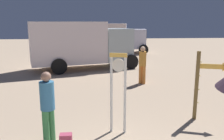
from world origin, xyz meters
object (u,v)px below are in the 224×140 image
(arrow_sign, at_px, (209,77))
(box_truck_far, at_px, (111,37))
(person_distant, at_px, (142,63))
(person_near_clock, at_px, (48,104))
(box_truck_near, at_px, (80,43))
(standing_clock, at_px, (118,86))

(arrow_sign, xyz_separation_m, box_truck_far, (-1.46, 16.54, 0.21))
(arrow_sign, relative_size, person_distant, 1.16)
(person_near_clock, height_order, box_truck_far, box_truck_far)
(person_distant, relative_size, box_truck_near, 0.26)
(person_near_clock, relative_size, box_truck_far, 0.26)
(box_truck_near, xyz_separation_m, box_truck_far, (2.64, 8.14, -0.08))
(person_distant, bearing_deg, box_truck_near, 127.78)
(box_truck_near, distance_m, box_truck_far, 8.56)
(arrow_sign, xyz_separation_m, person_distant, (-0.99, 4.39, -0.33))
(arrow_sign, xyz_separation_m, person_near_clock, (-4.49, -0.98, -0.34))
(standing_clock, distance_m, box_truck_near, 9.07)
(standing_clock, xyz_separation_m, arrow_sign, (2.74, 0.56, 0.05))
(standing_clock, bearing_deg, box_truck_near, 98.59)
(standing_clock, relative_size, box_truck_far, 0.31)
(person_distant, bearing_deg, arrow_sign, -77.28)
(arrow_sign, distance_m, box_truck_near, 9.35)
(person_near_clock, relative_size, box_truck_near, 0.26)
(box_truck_near, bearing_deg, arrow_sign, -63.99)
(standing_clock, xyz_separation_m, box_truck_near, (-1.35, 8.96, 0.33))
(person_near_clock, xyz_separation_m, box_truck_far, (3.03, 17.52, 0.54))
(box_truck_far, bearing_deg, person_distant, -87.80)
(standing_clock, xyz_separation_m, person_distant, (1.75, 4.95, -0.28))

